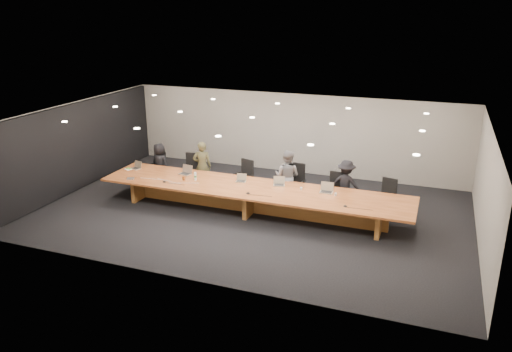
# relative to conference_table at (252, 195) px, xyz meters

# --- Properties ---
(ground) EXTENTS (12.00, 12.00, 0.00)m
(ground) POSITION_rel_conference_table_xyz_m (0.00, 0.00, -0.52)
(ground) COLOR black
(ground) RESTS_ON ground
(back_wall) EXTENTS (12.00, 0.02, 2.80)m
(back_wall) POSITION_rel_conference_table_xyz_m (0.00, 4.00, 0.88)
(back_wall) COLOR #BAB6AA
(back_wall) RESTS_ON ground
(left_wall_panel) EXTENTS (0.08, 7.84, 2.74)m
(left_wall_panel) POSITION_rel_conference_table_xyz_m (-5.94, 0.00, 0.85)
(left_wall_panel) COLOR black
(left_wall_panel) RESTS_ON ground
(conference_table) EXTENTS (9.00, 1.80, 0.75)m
(conference_table) POSITION_rel_conference_table_xyz_m (0.00, 0.00, 0.00)
(conference_table) COLOR brown
(conference_table) RESTS_ON ground
(chair_far_left) EXTENTS (0.56, 0.56, 1.05)m
(chair_far_left) POSITION_rel_conference_table_xyz_m (-3.92, 1.33, 0.00)
(chair_far_left) COLOR black
(chair_far_left) RESTS_ON ground
(chair_left) EXTENTS (0.67, 0.67, 1.13)m
(chair_left) POSITION_rel_conference_table_xyz_m (-2.62, 1.29, 0.04)
(chair_left) COLOR black
(chair_left) RESTS_ON ground
(chair_mid_left) EXTENTS (0.70, 0.70, 1.10)m
(chair_mid_left) POSITION_rel_conference_table_xyz_m (-0.81, 1.31, 0.03)
(chair_mid_left) COLOR black
(chair_mid_left) RESTS_ON ground
(chair_mid_right) EXTENTS (0.66, 0.66, 1.17)m
(chair_mid_right) POSITION_rel_conference_table_xyz_m (0.87, 1.26, 0.07)
(chair_mid_right) COLOR black
(chair_mid_right) RESTS_ON ground
(chair_right) EXTENTS (0.55, 0.55, 1.06)m
(chair_right) POSITION_rel_conference_table_xyz_m (2.14, 1.19, 0.01)
(chair_right) COLOR black
(chair_right) RESTS_ON ground
(chair_far_right) EXTENTS (0.64, 0.64, 1.04)m
(chair_far_right) POSITION_rel_conference_table_xyz_m (3.59, 1.20, -0.00)
(chair_far_right) COLOR black
(chair_far_right) RESTS_ON ground
(person_a) EXTENTS (0.77, 0.61, 1.39)m
(person_a) POSITION_rel_conference_table_xyz_m (-3.72, 1.19, 0.18)
(person_a) COLOR black
(person_a) RESTS_ON ground
(person_b) EXTENTS (0.69, 0.58, 1.61)m
(person_b) POSITION_rel_conference_table_xyz_m (-2.14, 1.14, 0.29)
(person_b) COLOR #3A3820
(person_b) RESTS_ON ground
(person_c) EXTENTS (0.84, 0.68, 1.61)m
(person_c) POSITION_rel_conference_table_xyz_m (0.68, 1.13, 0.28)
(person_c) COLOR #5F5F62
(person_c) RESTS_ON ground
(person_d) EXTENTS (0.98, 0.62, 1.45)m
(person_d) POSITION_rel_conference_table_xyz_m (2.42, 1.26, 0.21)
(person_d) COLOR black
(person_d) RESTS_ON ground
(laptop_a) EXTENTS (0.37, 0.31, 0.24)m
(laptop_a) POSITION_rel_conference_table_xyz_m (-4.09, 0.32, 0.35)
(laptop_a) COLOR #B9A88D
(laptop_a) RESTS_ON conference_table
(laptop_b) EXTENTS (0.40, 0.32, 0.28)m
(laptop_b) POSITION_rel_conference_table_xyz_m (-2.35, 0.38, 0.37)
(laptop_b) COLOR #B8A48D
(laptop_b) RESTS_ON conference_table
(laptop_c) EXTENTS (0.32, 0.25, 0.23)m
(laptop_c) POSITION_rel_conference_table_xyz_m (-0.49, 0.35, 0.34)
(laptop_c) COLOR #B3A989
(laptop_c) RESTS_ON conference_table
(laptop_d) EXTENTS (0.38, 0.32, 0.25)m
(laptop_d) POSITION_rel_conference_table_xyz_m (0.66, 0.43, 0.36)
(laptop_d) COLOR #C0B193
(laptop_d) RESTS_ON conference_table
(laptop_e) EXTENTS (0.36, 0.27, 0.28)m
(laptop_e) POSITION_rel_conference_table_xyz_m (2.06, 0.33, 0.37)
(laptop_e) COLOR #BDAC90
(laptop_e) RESTS_ON conference_table
(water_bottle) EXTENTS (0.10, 0.10, 0.23)m
(water_bottle) POSITION_rel_conference_table_xyz_m (-1.81, 0.01, 0.35)
(water_bottle) COLOR silver
(water_bottle) RESTS_ON conference_table
(amber_mug) EXTENTS (0.12, 0.12, 0.11)m
(amber_mug) POSITION_rel_conference_table_xyz_m (-2.13, -0.11, 0.29)
(amber_mug) COLOR brown
(amber_mug) RESTS_ON conference_table
(paper_cup_near) EXTENTS (0.09, 0.09, 0.08)m
(paper_cup_near) POSITION_rel_conference_table_xyz_m (1.35, 0.29, 0.27)
(paper_cup_near) COLOR silver
(paper_cup_near) RESTS_ON conference_table
(paper_cup_far) EXTENTS (0.07, 0.07, 0.08)m
(paper_cup_far) POSITION_rel_conference_table_xyz_m (2.35, 0.19, 0.27)
(paper_cup_far) COLOR white
(paper_cup_far) RESTS_ON conference_table
(notepad) EXTENTS (0.27, 0.25, 0.01)m
(notepad) POSITION_rel_conference_table_xyz_m (-4.26, 0.19, 0.24)
(notepad) COLOR white
(notepad) RESTS_ON conference_table
(lime_gadget) EXTENTS (0.14, 0.08, 0.02)m
(lime_gadget) POSITION_rel_conference_table_xyz_m (-4.26, 0.20, 0.25)
(lime_gadget) COLOR #54A92D
(lime_gadget) RESTS_ON notepad
(av_box) EXTENTS (0.25, 0.22, 0.03)m
(av_box) POSITION_rel_conference_table_xyz_m (-3.66, -0.58, 0.24)
(av_box) COLOR #A1A1A5
(av_box) RESTS_ON conference_table
(mic_left) EXTENTS (0.11, 0.11, 0.03)m
(mic_left) POSITION_rel_conference_table_xyz_m (-2.59, -0.45, 0.24)
(mic_left) COLOR black
(mic_left) RESTS_ON conference_table
(mic_center) EXTENTS (0.14, 0.14, 0.03)m
(mic_center) POSITION_rel_conference_table_xyz_m (0.06, -0.48, 0.24)
(mic_center) COLOR black
(mic_center) RESTS_ON conference_table
(mic_right) EXTENTS (0.14, 0.14, 0.03)m
(mic_right) POSITION_rel_conference_table_xyz_m (2.74, -0.47, 0.24)
(mic_right) COLOR black
(mic_right) RESTS_ON conference_table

